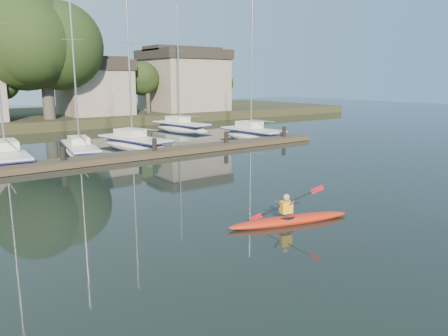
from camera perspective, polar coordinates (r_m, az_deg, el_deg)
ground at (r=16.64m, az=4.47°, el=-6.25°), size 160.00×160.00×0.00m
kayak at (r=15.90m, az=8.49°, el=-6.51°), size 4.79×1.89×1.53m
dock at (r=28.36m, az=-14.41°, el=1.30°), size 34.00×2.00×1.80m
sailboat_1 at (r=30.78m, az=-26.48°, el=0.47°), size 2.78×8.99×14.49m
sailboat_2 at (r=32.36m, az=-18.24°, el=1.66°), size 3.23×8.18×13.20m
sailboat_3 at (r=34.66m, az=-11.62°, el=2.58°), size 3.79×8.58×13.40m
sailboat_4 at (r=39.55m, az=3.74°, el=3.86°), size 2.84×7.80×13.02m
sailboat_7 at (r=45.62m, az=-5.65°, el=4.87°), size 3.49×8.66×13.57m
shore at (r=53.61m, az=-23.85°, el=8.63°), size 90.00×25.25×12.75m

